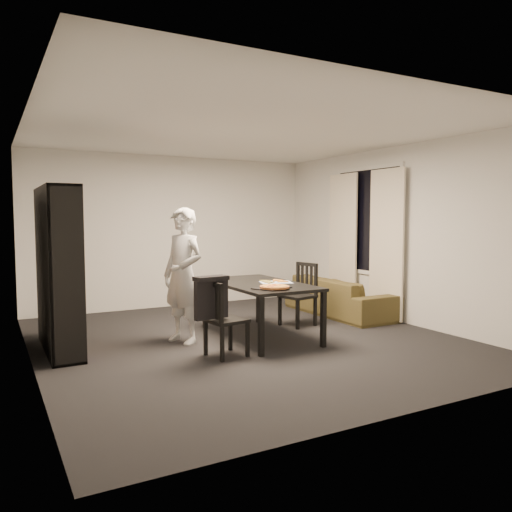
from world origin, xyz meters
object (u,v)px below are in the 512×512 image
chair_left (220,314)px  baking_tray (272,288)px  bookshelf (58,269)px  pepperoni_pizza (275,287)px  chair_right (302,290)px  person (183,275)px  sofa (339,296)px  dining_table (260,288)px

chair_left → baking_tray: 0.76m
bookshelf → pepperoni_pizza: bookshelf is taller
chair_right → person: (-1.85, -0.14, 0.33)m
pepperoni_pizza → sofa: 2.41m
dining_table → chair_left: 1.05m
chair_left → pepperoni_pizza: bearing=-96.2°
dining_table → sofa: size_ratio=0.84×
chair_left → pepperoni_pizza: size_ratio=2.43×
bookshelf → chair_left: (1.53, -1.17, -0.47)m
bookshelf → pepperoni_pizza: (2.24, -1.14, -0.21)m
person → pepperoni_pizza: 1.16m
chair_right → chair_left: bearing=-73.0°
pepperoni_pizza → sofa: (1.97, 1.30, -0.44)m
chair_right → pepperoni_pizza: (-1.01, -0.94, 0.22)m
dining_table → chair_right: chair_right is taller
dining_table → chair_right: (0.89, 0.36, -0.14)m
chair_left → person: size_ratio=0.51×
chair_right → baking_tray: (-1.01, -0.88, 0.20)m
dining_table → sofa: 2.02m
bookshelf → baking_tray: bookshelf is taller
bookshelf → chair_right: (3.26, -0.20, -0.44)m
dining_table → baking_tray: 0.53m
person → baking_tray: size_ratio=4.18×
person → pepperoni_pizza: size_ratio=4.78×
chair_left → pepperoni_pizza: chair_left is taller
person → sofa: size_ratio=0.83×
chair_left → sofa: 3.01m
bookshelf → chair_right: bearing=-3.5°
bookshelf → baking_tray: 2.50m
pepperoni_pizza → sofa: pepperoni_pizza is taller
pepperoni_pizza → sofa: bearing=33.4°
baking_tray → sofa: (1.98, 1.24, -0.42)m
chair_left → sofa: size_ratio=0.42×
chair_left → chair_right: bearing=-69.6°
dining_table → baking_tray: (-0.12, -0.51, 0.07)m
person → sofa: 2.91m
baking_tray → sofa: size_ratio=0.20×
baking_tray → chair_left: bearing=-172.4°
dining_table → person: bearing=166.8°
dining_table → person: (-0.96, 0.22, 0.19)m
bookshelf → dining_table: size_ratio=1.12×
chair_left → chair_right: size_ratio=0.95×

